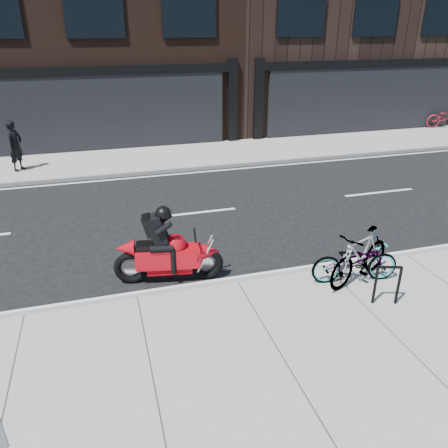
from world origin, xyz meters
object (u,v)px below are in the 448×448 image
object	(u,v)px
bicycle_front	(355,261)
bicycle_far	(447,117)
bicycle_rear	(360,256)
pedestrian	(15,146)
motorcycle	(173,251)
bike_rack	(387,282)

from	to	relation	value
bicycle_front	bicycle_far	size ratio (longest dim) A/B	0.88
bicycle_far	bicycle_rear	bearing A→B (deg)	149.25
pedestrian	bicycle_far	bearing A→B (deg)	-56.19
pedestrian	bicycle_far	world-z (taller)	pedestrian
bicycle_front	bicycle_rear	bearing A→B (deg)	-80.47
motorcycle	bike_rack	bearing A→B (deg)	-20.54
bike_rack	pedestrian	bearing A→B (deg)	125.14
bike_rack	pedestrian	distance (m)	13.18
bicycle_front	motorcycle	size ratio (longest dim) A/B	0.78
bike_rack	bicycle_front	distance (m)	0.87
bike_rack	motorcycle	bearing A→B (deg)	149.58
bicycle_rear	bicycle_far	xyz separation A→B (m)	(12.19, 11.60, -0.03)
bike_rack	bicycle_rear	size ratio (longest dim) A/B	0.43
bicycle_front	pedestrian	xyz separation A→B (m)	(-7.44, 9.92, 0.42)
bicycle_front	motorcycle	world-z (taller)	motorcycle
bicycle_front	pedestrian	bearing A→B (deg)	46.40
bike_rack	bicycle_rear	world-z (taller)	bicycle_rear
bicycle_rear	pedestrian	world-z (taller)	pedestrian
motorcycle	bicycle_rear	bearing A→B (deg)	-9.46
motorcycle	bicycle_front	bearing A→B (deg)	-9.99
bike_rack	bicycle_far	world-z (taller)	bicycle_far
bicycle_front	pedestrian	world-z (taller)	pedestrian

